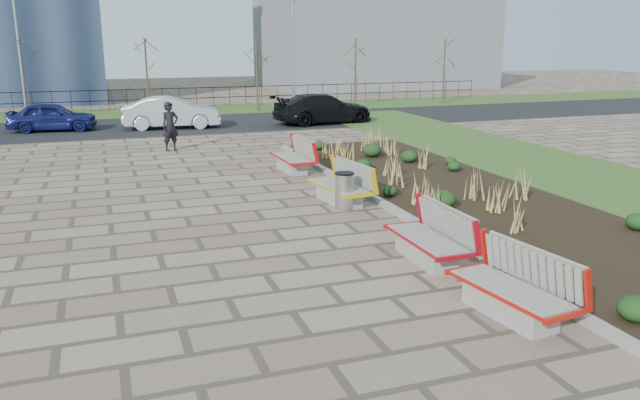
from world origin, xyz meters
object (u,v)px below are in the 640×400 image
object	(u,v)px
bench_b	(426,236)
pedestrian	(170,126)
bench_c	(339,184)
lamp_west	(20,59)
bench_a	(510,285)
car_black	(323,109)
bench_d	(292,156)
litter_bin	(344,191)
car_blue	(52,117)
car_silver	(172,113)
lamp_east	(293,57)

from	to	relation	value
bench_b	pedestrian	world-z (taller)	pedestrian
bench_c	lamp_west	distance (m)	22.24
bench_a	car_black	world-z (taller)	car_black
bench_b	bench_d	distance (m)	8.60
bench_c	car_black	distance (m)	15.17
litter_bin	car_black	bearing A→B (deg)	72.23
pedestrian	car_blue	size ratio (longest dim) A/B	0.48
bench_d	car_black	size ratio (longest dim) A/B	0.43
bench_b	pedestrian	size ratio (longest dim) A/B	1.16
bench_d	car_black	xyz separation A→B (m)	(4.72, 10.31, 0.23)
pedestrian	car_black	distance (m)	9.45
bench_c	pedestrian	size ratio (longest dim) A/B	1.16
litter_bin	car_blue	world-z (taller)	car_blue
bench_b	bench_d	bearing A→B (deg)	89.98
bench_a	bench_b	xyz separation A→B (m)	(0.00, 2.54, 0.00)
car_blue	bench_d	bearing A→B (deg)	-140.99
bench_b	litter_bin	distance (m)	3.92
litter_bin	car_silver	distance (m)	15.86
bench_d	bench_b	bearing A→B (deg)	-91.84
bench_c	car_blue	distance (m)	17.67
lamp_east	bench_a	bearing A→B (deg)	-100.41
bench_d	bench_c	bearing A→B (deg)	-91.84
car_blue	car_black	size ratio (longest dim) A/B	0.76
car_blue	lamp_east	xyz separation A→B (m)	(12.55, 4.20, 2.38)
lamp_west	lamp_east	size ratio (longest dim) A/B	1.00
bench_c	bench_d	size ratio (longest dim) A/B	1.00
bench_d	car_blue	size ratio (longest dim) A/B	0.56
pedestrian	car_black	xyz separation A→B (m)	(7.84, 5.27, -0.17)
lamp_east	car_blue	bearing A→B (deg)	-161.48
bench_b	car_blue	bearing A→B (deg)	110.20
bench_d	lamp_east	xyz separation A→B (m)	(5.00, 16.08, 2.54)
bench_b	car_silver	world-z (taller)	car_silver
bench_b	lamp_west	size ratio (longest dim) A/B	0.35
bench_b	bench_c	distance (m)	4.50
bench_c	lamp_west	bearing A→B (deg)	106.65
car_silver	lamp_west	world-z (taller)	lamp_west
bench_d	car_black	world-z (taller)	car_black
car_blue	car_silver	xyz separation A→B (m)	(5.12, -0.89, 0.08)
bench_d	car_silver	distance (m)	11.26
bench_a	lamp_west	bearing A→B (deg)	100.41
bench_d	litter_bin	bearing A→B (deg)	-92.91
car_black	lamp_west	distance (m)	15.06
bench_a	lamp_east	xyz separation A→B (m)	(5.00, 27.23, 2.54)
car_blue	bench_c	bearing A→B (deg)	-148.14
car_blue	car_black	world-z (taller)	car_black
litter_bin	car_silver	bearing A→B (deg)	98.48
bench_a	bench_b	bearing A→B (deg)	82.11
bench_d	lamp_east	distance (m)	17.03
litter_bin	pedestrian	xyz separation A→B (m)	(-3.04, 9.73, 0.46)
bench_a	pedestrian	distance (m)	16.49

